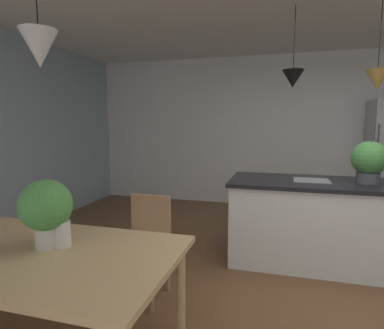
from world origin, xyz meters
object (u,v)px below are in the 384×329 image
dining_table (19,257)px  potted_plant_on_island (369,161)px  potted_plant_on_table (46,208)px  vase_on_dining_table (62,234)px  chair_far_right (145,243)px  kitchen_island (326,222)px

dining_table → potted_plant_on_island: 3.17m
potted_plant_on_table → dining_table: bearing=-157.0°
dining_table → potted_plant_on_table: bearing=23.0°
potted_plant_on_island → potted_plant_on_table: 2.97m
dining_table → vase_on_dining_table: 0.30m
chair_far_right → kitchen_island: bearing=34.4°
chair_far_right → potted_plant_on_table: potted_plant_on_table is taller
potted_plant_on_island → vase_on_dining_table: 2.90m
chair_far_right → potted_plant_on_island: potted_plant_on_island is taller
dining_table → kitchen_island: size_ratio=1.01×
potted_plant_on_table → vase_on_dining_table: 0.19m
dining_table → chair_far_right: (0.46, 0.89, -0.19)m
chair_far_right → potted_plant_on_island: (1.97, 1.10, 0.66)m
chair_far_right → potted_plant_on_table: (-0.29, -0.82, 0.50)m
chair_far_right → potted_plant_on_island: 2.35m
chair_far_right → vase_on_dining_table: 0.88m
potted_plant_on_table → vase_on_dining_table: size_ratio=2.57×
kitchen_island → potted_plant_on_island: (0.37, -0.00, 0.67)m
dining_table → potted_plant_on_table: potted_plant_on_table is taller
chair_far_right → vase_on_dining_table: (-0.21, -0.79, 0.33)m
kitchen_island → potted_plant_on_island: bearing=-0.0°
chair_far_right → potted_plant_on_table: 1.01m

